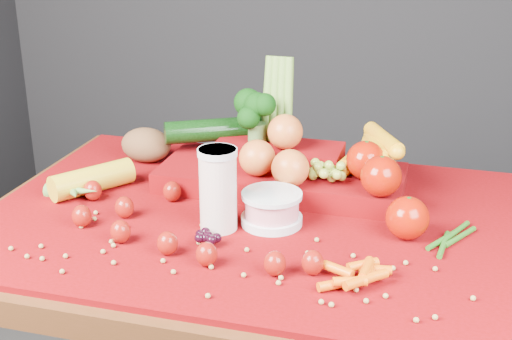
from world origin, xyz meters
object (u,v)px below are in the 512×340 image
(table, at_px, (253,262))
(produce_mound, at_px, (294,162))
(yogurt_bowl, at_px, (272,207))
(milk_glass, at_px, (218,186))

(table, xyz_separation_m, produce_mound, (0.05, 0.15, 0.17))
(yogurt_bowl, bearing_deg, produce_mound, 89.34)
(milk_glass, xyz_separation_m, produce_mound, (0.09, 0.23, -0.03))
(table, xyz_separation_m, yogurt_bowl, (0.05, -0.03, 0.14))
(milk_glass, bearing_deg, yogurt_bowl, 26.65)
(table, relative_size, yogurt_bowl, 9.26)
(yogurt_bowl, bearing_deg, milk_glass, -153.35)
(table, distance_m, produce_mound, 0.23)
(milk_glass, height_order, produce_mound, produce_mound)
(table, height_order, milk_glass, milk_glass)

